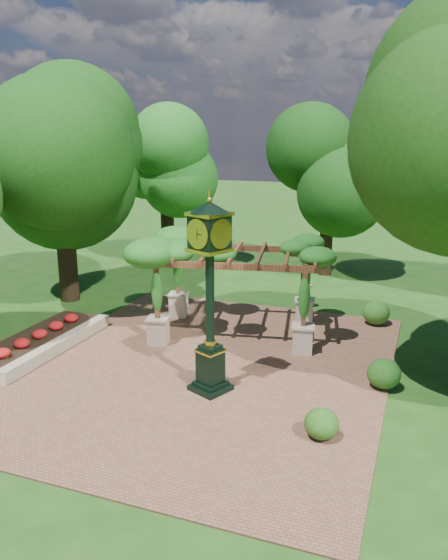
% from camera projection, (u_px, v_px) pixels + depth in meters
% --- Properties ---
extents(ground, '(120.00, 120.00, 0.00)m').
position_uv_depth(ground, '(191.00, 382.00, 14.61)').
color(ground, '#1E4714').
rests_on(ground, ground).
extents(brick_plaza, '(10.00, 12.00, 0.04)m').
position_uv_depth(brick_plaza, '(206.00, 367.00, 15.51)').
color(brick_plaza, brown).
rests_on(brick_plaza, ground).
extents(border_wall, '(0.35, 5.00, 0.40)m').
position_uv_depth(border_wall, '(59.00, 346.00, 16.57)').
color(border_wall, '#C6B793').
rests_on(border_wall, ground).
extents(flower_bed, '(1.50, 5.00, 0.36)m').
position_uv_depth(flower_bed, '(35.00, 342.00, 16.88)').
color(flower_bed, red).
rests_on(flower_bed, ground).
extents(pedestal_clock, '(1.29, 1.29, 4.97)m').
position_uv_depth(pedestal_clock, '(210.00, 280.00, 13.32)').
color(pedestal_clock, black).
rests_on(pedestal_clock, brick_plaza).
extents(pergola, '(5.74, 4.21, 3.28)m').
position_uv_depth(pergola, '(235.00, 254.00, 17.44)').
color(pergola, beige).
rests_on(pergola, brick_plaza).
extents(sundial, '(0.53, 0.53, 0.91)m').
position_uv_depth(sundial, '(306.00, 298.00, 20.72)').
color(sundial, gray).
rests_on(sundial, ground).
extents(shrub_front, '(0.91, 0.91, 0.68)m').
position_uv_depth(shrub_front, '(322.00, 424.00, 11.78)').
color(shrub_front, '#285819').
rests_on(shrub_front, brick_plaza).
extents(shrub_mid, '(1.00, 1.00, 0.78)m').
position_uv_depth(shrub_mid, '(384.00, 374.00, 14.10)').
color(shrub_mid, '#235818').
rests_on(shrub_mid, brick_plaza).
extents(shrub_back, '(1.02, 1.02, 0.83)m').
position_uv_depth(shrub_back, '(376.00, 313.00, 18.80)').
color(shrub_back, '#2D661D').
rests_on(shrub_back, brick_plaza).
extents(tree_west_near, '(5.30, 5.30, 8.52)m').
position_uv_depth(tree_west_near, '(59.00, 149.00, 20.27)').
color(tree_west_near, '#301E13').
rests_on(tree_west_near, ground).
extents(tree_west_far, '(3.59, 3.59, 7.21)m').
position_uv_depth(tree_west_far, '(166.00, 165.00, 26.66)').
color(tree_west_far, black).
rests_on(tree_west_far, ground).
extents(tree_north, '(3.69, 3.69, 6.85)m').
position_uv_depth(tree_north, '(329.00, 173.00, 24.48)').
color(tree_north, black).
rests_on(tree_north, ground).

